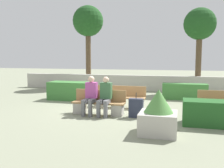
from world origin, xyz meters
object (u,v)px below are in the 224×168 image
(suitcase, at_px, (136,108))
(planter_corner_left, at_px, (158,114))
(bench_front, at_px, (99,105))
(tree_center_left, at_px, (200,26))
(bench_left_side, at_px, (119,99))
(person_seated_man, at_px, (105,95))
(person_seated_woman, at_px, (90,94))
(tree_leftmost, at_px, (88,23))

(suitcase, bearing_deg, planter_corner_left, -62.08)
(bench_front, xyz_separation_m, suitcase, (1.31, -0.12, -0.01))
(suitcase, bearing_deg, tree_center_left, 71.18)
(bench_left_side, distance_m, person_seated_man, 1.53)
(person_seated_woman, xyz_separation_m, tree_leftmost, (-2.95, 7.72, 3.46))
(bench_left_side, bearing_deg, planter_corner_left, -65.88)
(bench_left_side, xyz_separation_m, tree_center_left, (3.25, 5.41, 3.33))
(bench_front, relative_size, person_seated_woman, 1.38)
(suitcase, bearing_deg, bench_front, 174.94)
(planter_corner_left, relative_size, suitcase, 1.40)
(planter_corner_left, bearing_deg, bench_left_side, 119.94)
(suitcase, height_order, tree_leftmost, tree_leftmost)
(bench_front, distance_m, bench_left_side, 1.40)
(person_seated_woman, height_order, tree_center_left, tree_center_left)
(planter_corner_left, height_order, suitcase, planter_corner_left)
(tree_center_left, bearing_deg, person_seated_man, -116.17)
(bench_front, height_order, tree_leftmost, tree_leftmost)
(bench_front, bearing_deg, tree_center_left, 61.59)
(bench_front, relative_size, person_seated_man, 1.40)
(person_seated_man, relative_size, tree_center_left, 0.28)
(bench_left_side, height_order, person_seated_man, person_seated_man)
(person_seated_man, height_order, person_seated_woman, person_seated_woman)
(bench_front, height_order, person_seated_man, person_seated_man)
(tree_leftmost, bearing_deg, person_seated_woman, -69.06)
(tree_leftmost, bearing_deg, person_seated_man, -65.77)
(person_seated_woman, bearing_deg, tree_leftmost, 110.94)
(person_seated_woman, distance_m, suitcase, 1.62)
(bench_left_side, height_order, tree_center_left, tree_center_left)
(person_seated_man, bearing_deg, tree_center_left, 63.83)
(person_seated_man, bearing_deg, tree_leftmost, 114.23)
(bench_front, distance_m, planter_corner_left, 2.75)
(planter_corner_left, distance_m, tree_center_left, 9.14)
(person_seated_man, bearing_deg, bench_front, 152.36)
(person_seated_woman, bearing_deg, planter_corner_left, -33.05)
(bench_front, xyz_separation_m, tree_leftmost, (-3.21, 7.58, 3.86))
(person_seated_man, xyz_separation_m, tree_center_left, (3.38, 6.89, 2.95))
(person_seated_woman, relative_size, suitcase, 1.61)
(bench_front, bearing_deg, tree_leftmost, 112.94)
(bench_left_side, height_order, suitcase, bench_left_side)
(bench_front, relative_size, planter_corner_left, 1.59)
(bench_front, bearing_deg, planter_corner_left, -38.36)
(bench_front, distance_m, tree_center_left, 8.37)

